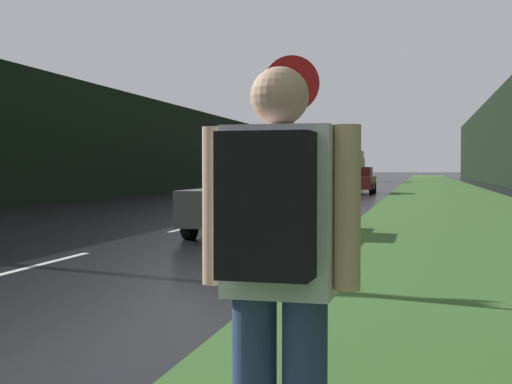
# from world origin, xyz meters

# --- Properties ---
(grass_verge) EXTENTS (6.00, 240.00, 0.02)m
(grass_verge) POSITION_xyz_m (6.74, 40.00, 0.01)
(grass_verge) COLOR #386028
(grass_verge) RESTS_ON ground_plane
(lane_stripe_b) EXTENTS (0.12, 3.00, 0.01)m
(lane_stripe_b) POSITION_xyz_m (0.00, 8.88, 0.00)
(lane_stripe_b) COLOR silver
(lane_stripe_b) RESTS_ON ground_plane
(lane_stripe_c) EXTENTS (0.12, 3.00, 0.01)m
(lane_stripe_c) POSITION_xyz_m (0.00, 15.88, 0.00)
(lane_stripe_c) COLOR silver
(lane_stripe_c) RESTS_ON ground_plane
(lane_stripe_d) EXTENTS (0.12, 3.00, 0.01)m
(lane_stripe_d) POSITION_xyz_m (0.00, 22.88, 0.00)
(lane_stripe_d) COLOR silver
(lane_stripe_d) RESTS_ON ground_plane
(treeline_far_side) EXTENTS (2.00, 140.00, 5.20)m
(treeline_far_side) POSITION_xyz_m (-9.74, 50.00, 2.60)
(treeline_far_side) COLOR black
(treeline_far_side) RESTS_ON ground_plane
(stop_sign) EXTENTS (0.65, 0.07, 2.69)m
(stop_sign) POSITION_xyz_m (3.98, 7.49, 1.63)
(stop_sign) COLOR slate
(stop_sign) RESTS_ON ground_plane
(hitchhiker_with_backpack) EXTENTS (0.62, 0.43, 1.79)m
(hitchhiker_with_backpack) POSITION_xyz_m (4.88, 2.16, 1.03)
(hitchhiker_with_backpack) COLOR navy
(hitchhiker_with_backpack) RESTS_ON ground_plane
(car_passing_near) EXTENTS (2.04, 4.46, 1.43)m
(car_passing_near) POSITION_xyz_m (1.87, 14.37, 0.73)
(car_passing_near) COLOR #4C514C
(car_passing_near) RESTS_ON ground_plane
(car_passing_far) EXTENTS (2.01, 4.49, 1.51)m
(car_passing_far) POSITION_xyz_m (1.87, 40.30, 0.75)
(car_passing_far) COLOR maroon
(car_passing_far) RESTS_ON ground_plane
(car_oncoming) EXTENTS (1.91, 4.60, 1.38)m
(car_oncoming) POSITION_xyz_m (-1.87, 45.01, 0.69)
(car_oncoming) COLOR #BCBCBC
(car_oncoming) RESTS_ON ground_plane
(delivery_truck) EXTENTS (2.54, 7.37, 3.34)m
(delivery_truck) POSITION_xyz_m (-1.87, 76.77, 1.76)
(delivery_truck) COLOR #6E684F
(delivery_truck) RESTS_ON ground_plane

